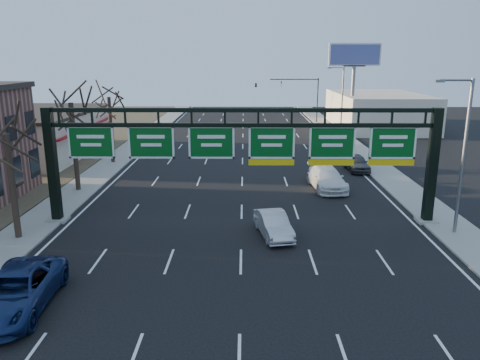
{
  "coord_description": "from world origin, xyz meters",
  "views": [
    {
      "loc": [
        0.15,
        -20.05,
        10.08
      ],
      "look_at": [
        -0.08,
        6.21,
        3.2
      ],
      "focal_mm": 35.0,
      "sensor_mm": 36.0,
      "label": 1
    }
  ],
  "objects_px": {
    "car_white_wagon": "(327,178)",
    "sign_gantry": "(244,150)",
    "car_blue_suv": "(15,291)",
    "car_silver_sedan": "(273,224)"
  },
  "relations": [
    {
      "from": "car_white_wagon",
      "to": "sign_gantry",
      "type": "bearing_deg",
      "value": -134.93
    },
    {
      "from": "sign_gantry",
      "to": "car_blue_suv",
      "type": "height_order",
      "value": "sign_gantry"
    },
    {
      "from": "car_blue_suv",
      "to": "car_silver_sedan",
      "type": "xyz_separation_m",
      "value": [
        11.08,
        8.34,
        -0.13
      ]
    },
    {
      "from": "sign_gantry",
      "to": "car_blue_suv",
      "type": "relative_size",
      "value": 4.14
    },
    {
      "from": "car_blue_suv",
      "to": "car_white_wagon",
      "type": "height_order",
      "value": "car_white_wagon"
    },
    {
      "from": "car_blue_suv",
      "to": "car_silver_sedan",
      "type": "relative_size",
      "value": 1.4
    },
    {
      "from": "sign_gantry",
      "to": "car_white_wagon",
      "type": "relative_size",
      "value": 4.29
    },
    {
      "from": "car_silver_sedan",
      "to": "car_white_wagon",
      "type": "distance_m",
      "value": 11.36
    },
    {
      "from": "car_blue_suv",
      "to": "car_white_wagon",
      "type": "relative_size",
      "value": 1.04
    },
    {
      "from": "sign_gantry",
      "to": "car_blue_suv",
      "type": "distance_m",
      "value": 14.78
    }
  ]
}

